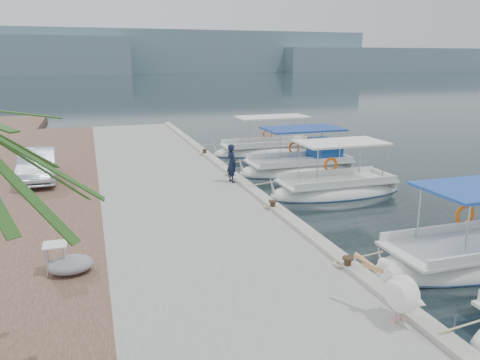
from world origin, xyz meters
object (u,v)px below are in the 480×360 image
fishing_caique_c (336,191)px  pelican (399,292)px  fishing_caique_e (269,151)px  parked_car (38,165)px  fisherman (232,163)px  fishing_caique_d (300,168)px

fishing_caique_c → pelican: bearing=-112.9°
fishing_caique_e → parked_car: bearing=-158.0°
fishing_caique_c → parked_car: bearing=161.0°
fishing_caique_c → fisherman: size_ratio=3.72×
fisherman → parked_car: size_ratio=0.39×
fisherman → parked_car: bearing=61.5°
fishing_caique_c → fisherman: fishing_caique_c is taller
pelican → fisherman: size_ratio=0.95×
pelican → parked_car: bearing=118.7°
fishing_caique_d → pelican: 14.94m
fishing_caique_c → parked_car: 12.75m
fishing_caique_d → fisherman: fishing_caique_d is taller
fishing_caique_e → pelican: 19.88m
fishing_caique_c → fishing_caique_e: same height
parked_car → pelican: bearing=-62.9°
fisherman → parked_car: (-7.80, 2.76, -0.13)m
fishing_caique_d → fishing_caique_e: bearing=87.0°
fishing_caique_c → fishing_caique_d: (0.29, 4.17, 0.07)m
fishing_caique_d → fisherman: size_ratio=3.94×
fisherman → parked_car: 8.28m
fishing_caique_d → fishing_caique_e: 5.07m
fishing_caique_e → fisherman: (-4.76, -7.84, 1.19)m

